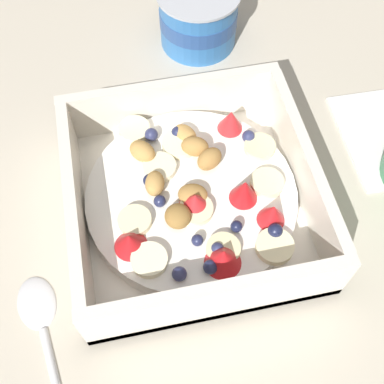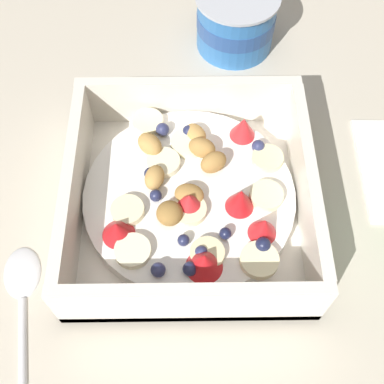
{
  "view_description": "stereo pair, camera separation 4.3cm",
  "coord_description": "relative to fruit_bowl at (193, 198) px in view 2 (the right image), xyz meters",
  "views": [
    {
      "loc": [
        -0.04,
        -0.21,
        0.4
      ],
      "look_at": [
        0.0,
        0.01,
        0.03
      ],
      "focal_mm": 45.64,
      "sensor_mm": 36.0,
      "label": 1
    },
    {
      "loc": [
        -0.0,
        -0.21,
        0.4
      ],
      "look_at": [
        0.0,
        0.01,
        0.03
      ],
      "focal_mm": 45.64,
      "sensor_mm": 36.0,
      "label": 2
    }
  ],
  "objects": [
    {
      "name": "ground_plane",
      "position": [
        -0.0,
        -0.0,
        -0.02
      ],
      "size": [
        2.4,
        2.4,
        0.0
      ],
      "primitive_type": "plane",
      "color": "beige"
    },
    {
      "name": "fruit_bowl",
      "position": [
        0.0,
        0.0,
        0.0
      ],
      "size": [
        0.21,
        0.21,
        0.06
      ],
      "color": "white",
      "rests_on": "ground"
    },
    {
      "name": "spoon",
      "position": [
        -0.14,
        -0.09,
        -0.02
      ],
      "size": [
        0.05,
        0.17,
        0.01
      ],
      "color": "silver",
      "rests_on": "ground"
    },
    {
      "name": "yogurt_cup",
      "position": [
        0.05,
        0.22,
        0.01
      ],
      "size": [
        0.09,
        0.09,
        0.07
      ],
      "color": "#3370B7",
      "rests_on": "ground"
    }
  ]
}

